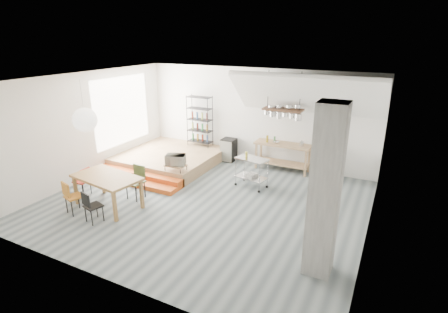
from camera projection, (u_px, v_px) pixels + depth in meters
The scene contains 26 objects.
floor at pixel (205, 202), 9.26m from camera, with size 8.00×8.00×0.00m, color #4D5659.
wall_back at pixel (256, 117), 11.68m from camera, with size 8.00×0.04×3.20m, color silver.
wall_left at pixel (88, 127), 10.43m from camera, with size 0.04×7.00×3.20m, color silver.
wall_right at pixel (375, 171), 7.04m from camera, with size 0.04×7.00×3.20m, color silver.
ceiling at pixel (202, 80), 8.20m from camera, with size 8.00×7.00×0.02m, color white.
slope_ceiling at pixel (307, 95), 10.10m from camera, with size 4.40×1.80×0.15m, color white.
window_pane at pixel (122, 111), 11.62m from camera, with size 0.02×2.50×2.20m, color white.
platform at pixel (170, 158), 11.94m from camera, with size 3.00×3.00×0.40m, color olive.
step_lower at pixel (132, 182), 10.35m from camera, with size 3.00×0.35×0.13m, color #C44D17.
step_upper at pixel (140, 176), 10.62m from camera, with size 3.00×0.35×0.27m, color #C44D17.
concrete_column at pixel (325, 193), 6.07m from camera, with size 0.50×0.50×3.20m, color slate.
kitchen_counter at pixel (282, 152), 11.24m from camera, with size 1.80×0.60×0.91m.
stove at pixel (326, 163), 10.70m from camera, with size 0.60×0.60×1.18m.
pot_rack at pixel (283, 112), 10.60m from camera, with size 1.20×0.50×1.43m.
wire_shelving at pixel (200, 120), 12.37m from camera, with size 0.88×0.38×1.80m.
microwave_shelf at pixel (176, 165), 10.31m from camera, with size 0.60×0.40×0.16m.
paper_lantern at pixel (85, 120), 8.66m from camera, with size 0.60×0.60×0.60m, color white.
dining_table at pixel (107, 180), 8.82m from camera, with size 1.87×1.23×0.83m.
chair_mustard at pixel (71, 195), 8.51m from camera, with size 0.48×0.48×0.85m.
chair_black at pixel (90, 204), 8.11m from camera, with size 0.44×0.44×0.79m.
chair_olive at pixel (137, 179), 9.37m from camera, with size 0.44×0.44×0.90m.
chair_red at pixel (83, 179), 9.50m from camera, with size 0.39×0.39×0.80m.
rolling_cart at pixel (252, 168), 10.02m from camera, with size 0.97×0.66×0.88m.
mini_fridge at pixel (229, 150), 12.19m from camera, with size 0.46×0.46×0.79m, color black.
microwave at pixel (175, 160), 10.25m from camera, with size 0.56×0.38×0.31m, color beige.
bowl at pixel (276, 142), 11.19m from camera, with size 0.21×0.21×0.05m, color silver.
Camera 1 is at (4.21, -7.22, 4.21)m, focal length 28.00 mm.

